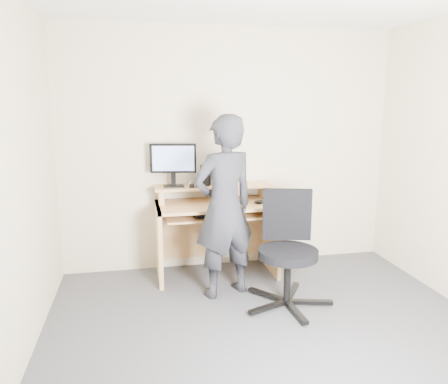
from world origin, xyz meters
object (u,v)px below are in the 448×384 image
object	(u,v)px
desk	(215,221)
monitor	(173,161)
office_chair	(288,245)
person	(224,207)

from	to	relation	value
desk	monitor	xyz separation A→B (m)	(-0.41, 0.06, 0.62)
office_chair	person	bearing A→B (deg)	165.87
desk	office_chair	distance (m)	0.96
desk	person	bearing A→B (deg)	-91.50
monitor	office_chair	distance (m)	1.41
desk	person	world-z (taller)	person
monitor	office_chair	size ratio (longest dim) A/B	0.47
monitor	person	size ratio (longest dim) A/B	0.28
desk	person	distance (m)	0.62
desk	monitor	world-z (taller)	monitor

